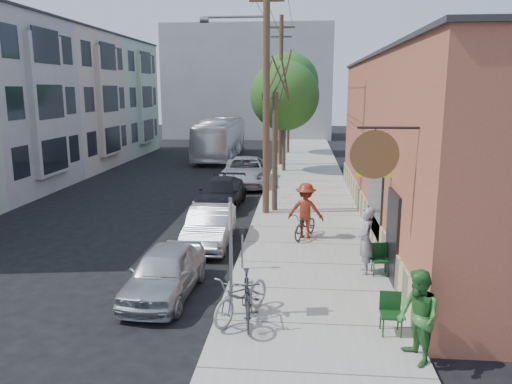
# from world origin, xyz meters

# --- Properties ---
(ground) EXTENTS (120.00, 120.00, 0.00)m
(ground) POSITION_xyz_m (0.00, 0.00, 0.00)
(ground) COLOR black
(sidewalk) EXTENTS (4.50, 58.00, 0.15)m
(sidewalk) POSITION_xyz_m (4.25, 11.00, 0.07)
(sidewalk) COLOR #A5A499
(sidewalk) RESTS_ON ground
(cafe_building) EXTENTS (6.60, 20.20, 6.61)m
(cafe_building) POSITION_xyz_m (8.99, 4.99, 3.30)
(cafe_building) COLOR #9C5039
(cafe_building) RESTS_ON ground
(apartment_row) EXTENTS (6.30, 32.00, 9.00)m
(apartment_row) POSITION_xyz_m (-11.85, 14.00, 4.50)
(apartment_row) COLOR #A2B498
(apartment_row) RESTS_ON ground
(end_cap_building) EXTENTS (18.00, 8.00, 12.00)m
(end_cap_building) POSITION_xyz_m (-2.00, 42.00, 6.00)
(end_cap_building) COLOR #A09F9B
(end_cap_building) RESTS_ON ground
(sign_post) EXTENTS (0.07, 0.45, 2.80)m
(sign_post) POSITION_xyz_m (2.35, -3.67, 1.83)
(sign_post) COLOR slate
(sign_post) RESTS_ON sidewalk
(parking_meter_near) EXTENTS (0.14, 0.14, 1.24)m
(parking_meter_near) POSITION_xyz_m (2.25, -0.63, 0.98)
(parking_meter_near) COLOR slate
(parking_meter_near) RESTS_ON sidewalk
(parking_meter_far) EXTENTS (0.14, 0.14, 1.24)m
(parking_meter_far) POSITION_xyz_m (2.25, 9.18, 0.98)
(parking_meter_far) COLOR slate
(parking_meter_far) RESTS_ON sidewalk
(utility_pole_near) EXTENTS (3.57, 0.28, 10.00)m
(utility_pole_near) POSITION_xyz_m (2.39, 6.22, 5.41)
(utility_pole_near) COLOR #503A28
(utility_pole_near) RESTS_ON sidewalk
(utility_pole_far) EXTENTS (1.80, 0.28, 10.00)m
(utility_pole_far) POSITION_xyz_m (2.45, 20.24, 5.34)
(utility_pole_far) COLOR #503A28
(utility_pole_far) RESTS_ON sidewalk
(tree_bare) EXTENTS (0.24, 0.24, 5.06)m
(tree_bare) POSITION_xyz_m (2.80, 6.69, 2.68)
(tree_bare) COLOR #44392C
(tree_bare) RESTS_ON sidewalk
(tree_leafy_mid) EXTENTS (4.37, 4.37, 6.95)m
(tree_leafy_mid) POSITION_xyz_m (2.80, 17.47, 4.91)
(tree_leafy_mid) COLOR #44392C
(tree_leafy_mid) RESTS_ON sidewalk
(tree_leafy_far) EXTENTS (4.81, 4.81, 8.07)m
(tree_leafy_far) POSITION_xyz_m (2.80, 26.86, 5.81)
(tree_leafy_far) COLOR #44392C
(tree_leafy_far) RESTS_ON sidewalk
(patio_chair_a) EXTENTS (0.57, 0.57, 0.88)m
(patio_chair_a) POSITION_xyz_m (6.20, -0.77, 0.59)
(patio_chair_a) COLOR #103B16
(patio_chair_a) RESTS_ON sidewalk
(patio_chair_b) EXTENTS (0.52, 0.52, 0.88)m
(patio_chair_b) POSITION_xyz_m (5.91, -4.30, 0.59)
(patio_chair_b) COLOR #103B16
(patio_chair_b) RESTS_ON sidewalk
(patron_grey) EXTENTS (0.53, 0.75, 1.93)m
(patron_grey) POSITION_xyz_m (5.79, -0.65, 1.12)
(patron_grey) COLOR gray
(patron_grey) RESTS_ON sidewalk
(patron_green) EXTENTS (0.93, 1.06, 1.85)m
(patron_green) POSITION_xyz_m (6.20, -5.41, 1.07)
(patron_green) COLOR #2F732E
(patron_green) RESTS_ON sidewalk
(cyclist) EXTENTS (1.39, 0.96, 1.97)m
(cyclist) POSITION_xyz_m (4.11, 2.69, 1.14)
(cyclist) COLOR maroon
(cyclist) RESTS_ON sidewalk
(cyclist_bike) EXTENTS (1.24, 1.82, 0.91)m
(cyclist_bike) POSITION_xyz_m (4.11, 2.69, 0.60)
(cyclist_bike) COLOR black
(cyclist_bike) RESTS_ON sidewalk
(parked_bike_a) EXTENTS (0.80, 1.97, 1.15)m
(parked_bike_a) POSITION_xyz_m (2.76, -4.03, 0.72)
(parked_bike_a) COLOR black
(parked_bike_a) RESTS_ON sidewalk
(parked_bike_b) EXTENTS (1.59, 2.16, 1.08)m
(parked_bike_b) POSITION_xyz_m (2.63, -3.83, 0.69)
(parked_bike_b) COLOR gray
(parked_bike_b) RESTS_ON sidewalk
(car_0) EXTENTS (1.70, 3.90, 1.31)m
(car_0) POSITION_xyz_m (0.42, -2.43, 0.65)
(car_0) COLOR #A3A8AB
(car_0) RESTS_ON ground
(car_1) EXTENTS (1.51, 4.07, 1.33)m
(car_1) POSITION_xyz_m (0.80, 2.01, 0.66)
(car_1) COLOR #B0B0B8
(car_1) RESTS_ON ground
(car_2) EXTENTS (2.07, 4.60, 1.31)m
(car_2) POSITION_xyz_m (0.29, 7.60, 0.65)
(car_2) COLOR black
(car_2) RESTS_ON ground
(car_3) EXTENTS (2.83, 5.69, 1.55)m
(car_3) POSITION_xyz_m (0.80, 13.14, 0.78)
(car_3) COLOR #B4B5BC
(car_3) RESTS_ON ground
(bus) EXTENTS (2.60, 10.99, 3.06)m
(bus) POSITION_xyz_m (-2.44, 24.22, 1.53)
(bus) COLOR white
(bus) RESTS_ON ground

